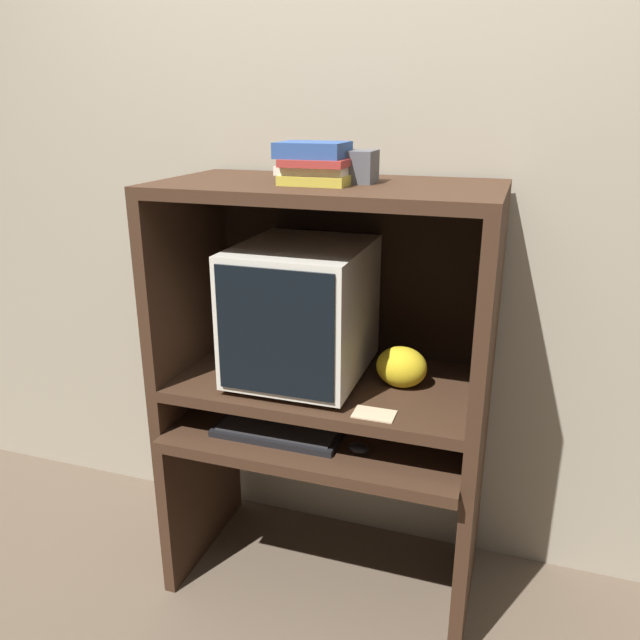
{
  "coord_description": "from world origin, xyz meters",
  "views": [
    {
      "loc": [
        0.56,
        -1.48,
        1.6
      ],
      "look_at": [
        -0.02,
        0.27,
        0.96
      ],
      "focal_mm": 35.0,
      "sensor_mm": 36.0,
      "label": 1
    }
  ],
  "objects_px": {
    "snack_bag": "(402,367)",
    "book_stack": "(315,163)",
    "keyboard": "(277,432)",
    "storage_box": "(353,166)",
    "crt_monitor": "(302,310)",
    "mouse": "(359,448)"
  },
  "relations": [
    {
      "from": "book_stack",
      "to": "storage_box",
      "type": "relative_size",
      "value": 1.58
    },
    {
      "from": "crt_monitor",
      "to": "keyboard",
      "type": "bearing_deg",
      "value": -103.59
    },
    {
      "from": "crt_monitor",
      "to": "book_stack",
      "type": "relative_size",
      "value": 2.27
    },
    {
      "from": "book_stack",
      "to": "storage_box",
      "type": "bearing_deg",
      "value": 37.26
    },
    {
      "from": "crt_monitor",
      "to": "storage_box",
      "type": "bearing_deg",
      "value": 14.3
    },
    {
      "from": "crt_monitor",
      "to": "mouse",
      "type": "relative_size",
      "value": 7.36
    },
    {
      "from": "keyboard",
      "to": "storage_box",
      "type": "distance_m",
      "value": 0.84
    },
    {
      "from": "snack_bag",
      "to": "book_stack",
      "type": "relative_size",
      "value": 0.77
    },
    {
      "from": "snack_bag",
      "to": "storage_box",
      "type": "distance_m",
      "value": 0.62
    },
    {
      "from": "keyboard",
      "to": "snack_bag",
      "type": "bearing_deg",
      "value": 25.16
    },
    {
      "from": "crt_monitor",
      "to": "keyboard",
      "type": "distance_m",
      "value": 0.39
    },
    {
      "from": "snack_bag",
      "to": "book_stack",
      "type": "bearing_deg",
      "value": -168.56
    },
    {
      "from": "snack_bag",
      "to": "book_stack",
      "type": "distance_m",
      "value": 0.67
    },
    {
      "from": "book_stack",
      "to": "storage_box",
      "type": "xyz_separation_m",
      "value": [
        0.09,
        0.07,
        -0.01
      ]
    },
    {
      "from": "keyboard",
      "to": "book_stack",
      "type": "relative_size",
      "value": 1.95
    },
    {
      "from": "book_stack",
      "to": "storage_box",
      "type": "height_order",
      "value": "book_stack"
    },
    {
      "from": "mouse",
      "to": "book_stack",
      "type": "distance_m",
      "value": 0.84
    },
    {
      "from": "keyboard",
      "to": "book_stack",
      "type": "xyz_separation_m",
      "value": [
        0.09,
        0.11,
        0.82
      ]
    },
    {
      "from": "keyboard",
      "to": "storage_box",
      "type": "xyz_separation_m",
      "value": [
        0.18,
        0.18,
        0.8
      ]
    },
    {
      "from": "book_stack",
      "to": "mouse",
      "type": "bearing_deg",
      "value": -35.0
    },
    {
      "from": "crt_monitor",
      "to": "snack_bag",
      "type": "bearing_deg",
      "value": 3.67
    },
    {
      "from": "crt_monitor",
      "to": "snack_bag",
      "type": "xyz_separation_m",
      "value": [
        0.32,
        0.02,
        -0.16
      ]
    }
  ]
}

